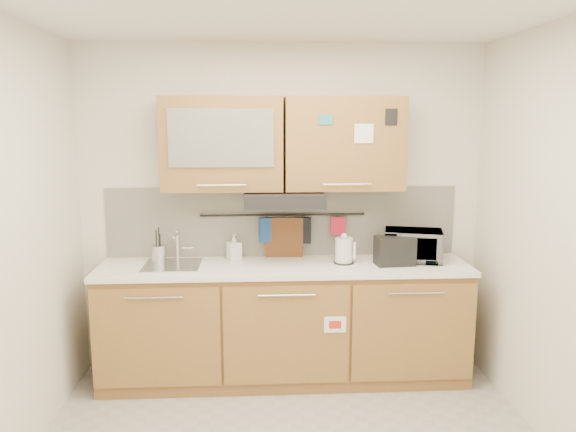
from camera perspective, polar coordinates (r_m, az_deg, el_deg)
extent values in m
plane|color=white|center=(3.02, 0.82, 20.99)|extent=(3.20, 3.20, 0.00)
plane|color=silver|center=(4.52, -0.57, 0.72)|extent=(3.20, 0.00, 3.20)
cube|color=olive|center=(4.45, -0.36, -10.90)|extent=(2.80, 0.60, 0.88)
cube|color=black|center=(4.60, -0.36, -15.45)|extent=(2.80, 0.54, 0.10)
cube|color=#A27939|center=(4.21, -13.24, -12.00)|extent=(0.91, 0.02, 0.74)
cylinder|color=silver|center=(4.08, -13.47, -8.08)|extent=(0.41, 0.01, 0.01)
cube|color=#A27939|center=(4.15, -0.14, -12.04)|extent=(0.91, 0.02, 0.74)
cylinder|color=silver|center=(4.02, -0.12, -8.07)|extent=(0.41, 0.01, 0.01)
cube|color=#A27939|center=(4.30, 12.65, -11.50)|extent=(0.91, 0.02, 0.74)
cylinder|color=silver|center=(4.17, 12.90, -7.65)|extent=(0.41, 0.01, 0.01)
cube|color=white|center=(4.30, -0.36, -5.21)|extent=(2.82, 0.62, 0.04)
cube|color=silver|center=(4.52, -0.56, -0.55)|extent=(2.80, 0.02, 0.56)
cube|color=olive|center=(4.29, -6.67, 7.29)|extent=(0.90, 0.35, 0.70)
cube|color=silver|center=(4.10, -6.83, 7.88)|extent=(0.76, 0.02, 0.42)
cube|color=#A27939|center=(4.34, 5.66, 7.34)|extent=(0.90, 0.35, 0.70)
cube|color=white|center=(4.18, 7.71, 8.30)|extent=(0.14, 0.00, 0.14)
cube|color=black|center=(4.25, -0.41, 1.79)|extent=(0.60, 0.46, 0.10)
cube|color=silver|center=(4.35, -11.68, -5.04)|extent=(0.42, 0.40, 0.03)
cylinder|color=silver|center=(4.47, -11.19, -2.97)|extent=(0.03, 0.03, 0.24)
cylinder|color=silver|center=(4.37, -11.37, -1.92)|extent=(0.02, 0.18, 0.02)
cylinder|color=black|center=(4.47, -0.54, 0.12)|extent=(1.30, 0.02, 0.02)
cylinder|color=#B5B6BA|center=(4.44, -12.96, -3.79)|extent=(0.12, 0.12, 0.14)
cylinder|color=black|center=(4.44, -13.20, -3.00)|extent=(0.01, 0.01, 0.26)
cylinder|color=black|center=(4.41, -12.83, -3.25)|extent=(0.01, 0.01, 0.23)
cylinder|color=black|center=(4.44, -12.95, -2.86)|extent=(0.01, 0.01, 0.28)
cylinder|color=black|center=(4.41, -13.19, -3.44)|extent=(0.01, 0.01, 0.20)
cylinder|color=silver|center=(4.33, 5.70, -3.53)|extent=(0.18, 0.18, 0.20)
sphere|color=silver|center=(4.30, 5.73, -2.02)|extent=(0.04, 0.04, 0.04)
cube|color=silver|center=(4.30, 6.80, -3.50)|extent=(0.03, 0.03, 0.13)
cylinder|color=black|center=(4.35, 5.68, -4.70)|extent=(0.15, 0.15, 0.01)
cube|color=black|center=(4.34, 10.78, -3.48)|extent=(0.30, 0.19, 0.22)
cube|color=black|center=(4.30, 10.17, -2.19)|extent=(0.09, 0.13, 0.01)
cube|color=black|center=(4.33, 11.48, -2.15)|extent=(0.09, 0.13, 0.01)
imported|color=#999999|center=(4.49, 12.57, -2.93)|extent=(0.50, 0.39, 0.24)
imported|color=#999999|center=(4.43, -5.50, -3.13)|extent=(0.13, 0.13, 0.21)
cube|color=brown|center=(4.50, -0.40, -2.53)|extent=(0.31, 0.04, 0.38)
cube|color=#1F4790|center=(4.48, -2.17, -1.42)|extent=(0.12, 0.07, 0.20)
cube|color=black|center=(4.49, 1.48, -1.47)|extent=(0.14, 0.06, 0.21)
cube|color=#BE1937|center=(4.52, 5.09, -1.02)|extent=(0.12, 0.02, 0.14)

